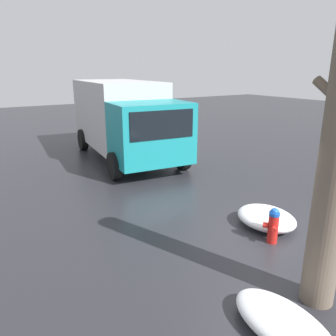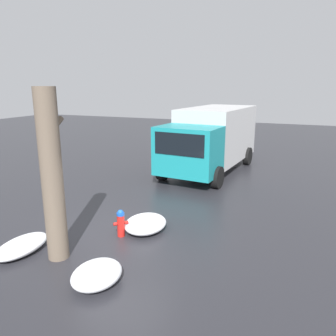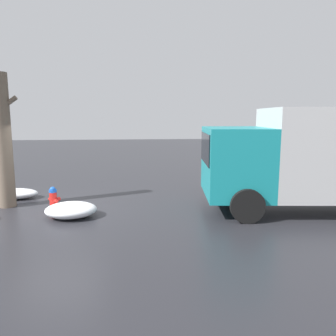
% 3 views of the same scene
% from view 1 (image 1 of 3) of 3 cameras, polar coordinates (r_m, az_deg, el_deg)
% --- Properties ---
extents(ground_plane, '(60.00, 60.00, 0.00)m').
position_cam_1_polar(ground_plane, '(7.24, 17.59, -12.21)').
color(ground_plane, '#28282D').
extents(fire_hydrant, '(0.36, 0.36, 0.76)m').
position_cam_1_polar(fire_hydrant, '(7.06, 17.83, -9.43)').
color(fire_hydrant, red).
rests_on(fire_hydrant, ground_plane).
extents(tree_trunk, '(0.74, 0.49, 3.99)m').
position_cam_1_polar(tree_trunk, '(5.04, 26.99, -1.32)').
color(tree_trunk, '#6B5B4C').
rests_on(tree_trunk, ground_plane).
extents(delivery_truck, '(7.00, 3.30, 2.96)m').
position_cam_1_polar(delivery_truck, '(13.13, -7.73, 8.82)').
color(delivery_truck, teal).
rests_on(delivery_truck, ground_plane).
extents(snow_pile_by_hydrant, '(1.52, 0.85, 0.33)m').
position_cam_1_polar(snow_pile_by_hydrant, '(5.08, 19.26, -24.05)').
color(snow_pile_by_hydrant, white).
rests_on(snow_pile_by_hydrant, ground_plane).
extents(snow_pile_curbside, '(1.39, 1.13, 0.40)m').
position_cam_1_polar(snow_pile_curbside, '(7.79, 16.72, -8.30)').
color(snow_pile_curbside, white).
rests_on(snow_pile_curbside, ground_plane).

